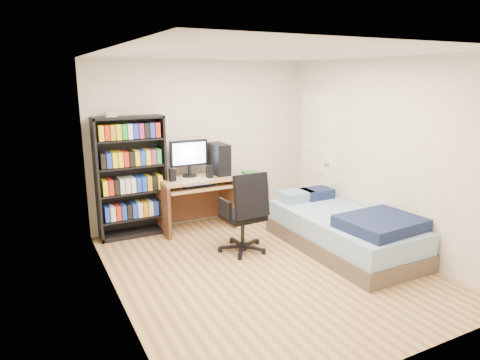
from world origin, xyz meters
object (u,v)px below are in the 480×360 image
media_shelf (131,176)px  bed (344,230)px  office_chair (244,227)px  computer_desk (201,181)px

media_shelf → bed: bearing=-37.8°
media_shelf → office_chair: bearing=-48.0°
bed → office_chair: bearing=155.4°
media_shelf → computer_desk: 1.04m
office_chair → bed: bearing=-26.8°
media_shelf → bed: (2.35, -1.83, -0.62)m
media_shelf → computer_desk: size_ratio=1.34×
office_chair → bed: 1.33m
office_chair → computer_desk: bearing=94.3°
computer_desk → bed: bearing=-52.0°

